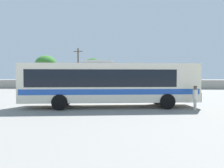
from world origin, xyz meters
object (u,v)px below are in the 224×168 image
at_px(attendant_by_bus_door, 195,97).
at_px(parked_car_second_grey, 79,85).
at_px(roadside_tree_left, 46,64).
at_px(parked_car_leftmost_maroon, 40,85).
at_px(roadside_tree_midleft, 93,66).
at_px(coach_bus_cream_blue, 108,82).
at_px(parked_car_third_white, 117,85).
at_px(utility_pole_near, 78,67).

xyz_separation_m(attendant_by_bus_door, parked_car_second_grey, (-12.21, 19.59, -0.13)).
bearing_deg(attendant_by_bus_door, roadside_tree_left, 128.14).
height_order(parked_car_leftmost_maroon, roadside_tree_midleft, roadside_tree_midleft).
distance_m(parked_car_leftmost_maroon, parked_car_second_grey, 6.29).
relative_size(coach_bus_cream_blue, parked_car_third_white, 3.04).
xyz_separation_m(parked_car_leftmost_maroon, parked_car_third_white, (12.54, 0.55, -0.01)).
height_order(attendant_by_bus_door, parked_car_second_grey, attendant_by_bus_door).
height_order(parked_car_third_white, utility_pole_near, utility_pole_near).
relative_size(parked_car_third_white, roadside_tree_left, 0.64).
distance_m(parked_car_second_grey, roadside_tree_left, 10.78).
relative_size(parked_car_leftmost_maroon, parked_car_third_white, 1.08).
bearing_deg(parked_car_second_grey, roadside_tree_left, 142.47).
relative_size(utility_pole_near, roadside_tree_left, 1.20).
bearing_deg(parked_car_second_grey, parked_car_leftmost_maroon, -173.57).
bearing_deg(coach_bus_cream_blue, parked_car_leftmost_maroon, 125.63).
bearing_deg(roadside_tree_left, coach_bus_cream_blue, -59.55).
xyz_separation_m(coach_bus_cream_blue, parked_car_third_white, (-0.16, 18.27, -0.99)).
height_order(utility_pole_near, roadside_tree_left, utility_pole_near).
relative_size(attendant_by_bus_door, roadside_tree_midleft, 0.27).
relative_size(parked_car_second_grey, utility_pole_near, 0.54).
relative_size(utility_pole_near, roadside_tree_midleft, 1.30).
bearing_deg(parked_car_leftmost_maroon, coach_bus_cream_blue, -54.37).
bearing_deg(parked_car_third_white, roadside_tree_left, 156.24).
bearing_deg(utility_pole_near, attendant_by_bus_door, -61.52).
relative_size(coach_bus_cream_blue, parked_car_leftmost_maroon, 2.81).
bearing_deg(parked_car_second_grey, coach_bus_cream_blue, -70.70).
height_order(coach_bus_cream_blue, utility_pole_near, utility_pole_near).
bearing_deg(parked_car_third_white, attendant_by_bus_door, -73.07).
distance_m(coach_bus_cream_blue, parked_car_second_grey, 19.55).
distance_m(parked_car_leftmost_maroon, roadside_tree_midleft, 11.28).
distance_m(parked_car_second_grey, parked_car_third_white, 6.30).
bearing_deg(parked_car_third_white, parked_car_second_grey, 178.59).
distance_m(coach_bus_cream_blue, parked_car_leftmost_maroon, 21.83).
distance_m(coach_bus_cream_blue, parked_car_third_white, 18.30).
xyz_separation_m(coach_bus_cream_blue, attendant_by_bus_door, (5.76, -1.16, -0.89)).
height_order(attendant_by_bus_door, utility_pole_near, utility_pole_near).
relative_size(parked_car_leftmost_maroon, utility_pole_near, 0.58).
distance_m(parked_car_third_white, utility_pole_near, 10.07).
bearing_deg(parked_car_second_grey, parked_car_third_white, -1.41).
bearing_deg(parked_car_leftmost_maroon, utility_pole_near, 51.95).
height_order(coach_bus_cream_blue, roadside_tree_left, roadside_tree_left).
relative_size(parked_car_second_grey, parked_car_third_white, 1.01).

